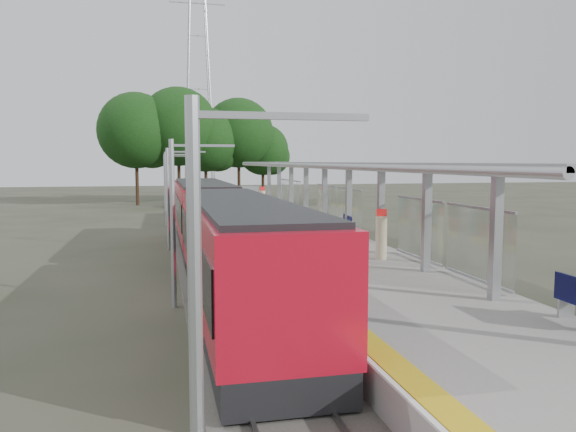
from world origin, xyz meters
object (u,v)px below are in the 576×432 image
(bench_mid, at_px, (350,227))
(bench_far, at_px, (267,202))
(info_pillar_far, at_px, (262,201))
(train, at_px, (216,227))
(info_pillar_near, at_px, (381,238))
(litter_bin, at_px, (295,219))

(bench_mid, height_order, bench_far, bench_mid)
(bench_mid, distance_m, info_pillar_far, 14.66)
(train, bearing_deg, bench_far, 73.75)
(train, bearing_deg, bench_mid, 20.03)
(bench_far, xyz_separation_m, info_pillar_far, (-1.02, -3.56, 0.34))
(bench_mid, xyz_separation_m, info_pillar_far, (-1.61, 14.57, 0.21))
(bench_far, xyz_separation_m, info_pillar_near, (-0.05, -23.60, 0.35))
(bench_far, bearing_deg, litter_bin, -80.32)
(info_pillar_near, bearing_deg, bench_mid, 101.16)
(train, distance_m, bench_mid, 7.01)
(bench_mid, xyz_separation_m, litter_bin, (-1.37, 5.45, -0.17))
(bench_far, bearing_deg, info_pillar_far, -92.78)
(bench_far, bearing_deg, bench_mid, -74.95)
(bench_far, distance_m, info_pillar_far, 3.72)
(train, distance_m, bench_far, 21.38)
(info_pillar_far, bearing_deg, bench_mid, -102.84)
(train, bearing_deg, info_pillar_far, 73.69)
(train, xyz_separation_m, info_pillar_far, (4.96, 16.96, -0.24))
(bench_mid, xyz_separation_m, info_pillar_near, (-0.64, -5.47, 0.22))
(train, relative_size, bench_mid, 15.90)
(bench_mid, bearing_deg, litter_bin, 110.65)
(info_pillar_far, bearing_deg, info_pillar_near, -106.39)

